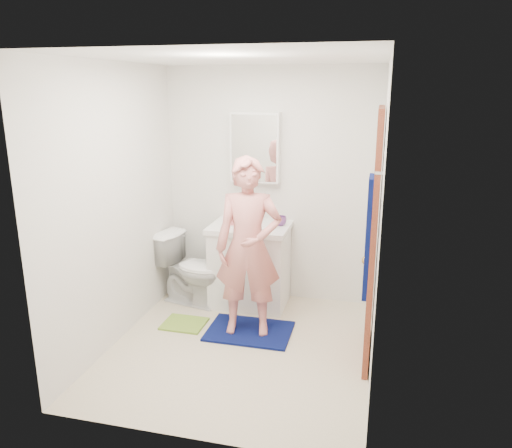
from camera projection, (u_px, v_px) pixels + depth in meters
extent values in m
cube|color=beige|center=(241.00, 349.00, 4.34)|extent=(2.20, 2.40, 0.02)
cube|color=white|center=(238.00, 56.00, 3.70)|extent=(2.20, 2.40, 0.02)
cube|color=silver|center=(271.00, 186.00, 5.15)|extent=(2.20, 0.02, 2.40)
cube|color=silver|center=(183.00, 264.00, 2.89)|extent=(2.20, 0.02, 2.40)
cube|color=silver|center=(115.00, 206.00, 4.28)|extent=(0.02, 2.40, 2.40)
cube|color=silver|center=(381.00, 223.00, 3.76)|extent=(0.02, 2.40, 2.40)
cube|color=white|center=(250.00, 267.00, 5.12)|extent=(0.75, 0.55, 0.80)
cube|color=white|center=(250.00, 228.00, 5.01)|extent=(0.79, 0.59, 0.05)
cylinder|color=white|center=(250.00, 226.00, 5.01)|extent=(0.40, 0.40, 0.03)
cylinder|color=silver|center=(254.00, 215.00, 5.16)|extent=(0.03, 0.03, 0.12)
cube|color=white|center=(255.00, 148.00, 5.02)|extent=(0.50, 0.12, 0.70)
cube|color=white|center=(254.00, 148.00, 4.96)|extent=(0.46, 0.01, 0.66)
cube|color=brown|center=(373.00, 239.00, 3.96)|extent=(0.05, 0.80, 2.05)
sphere|color=gold|center=(366.00, 260.00, 3.69)|extent=(0.07, 0.07, 0.07)
cube|color=#08114F|center=(368.00, 237.00, 3.24)|extent=(0.03, 0.24, 0.80)
cylinder|color=silver|center=(379.00, 173.00, 3.11)|extent=(0.06, 0.02, 0.02)
imported|color=white|center=(193.00, 269.00, 5.16)|extent=(0.80, 0.56, 0.74)
cube|color=#08114F|center=(249.00, 331.00, 4.61)|extent=(0.77, 0.55, 0.02)
cube|color=#7BA336|center=(184.00, 324.00, 4.75)|extent=(0.40, 0.34, 0.02)
imported|color=#C25A5D|center=(234.00, 215.00, 4.99)|extent=(0.10, 0.11, 0.21)
imported|color=#6F3D86|center=(281.00, 221.00, 4.99)|extent=(0.13, 0.13, 0.09)
imported|color=#D67D78|center=(248.00, 247.00, 4.39)|extent=(0.64, 0.47, 1.61)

